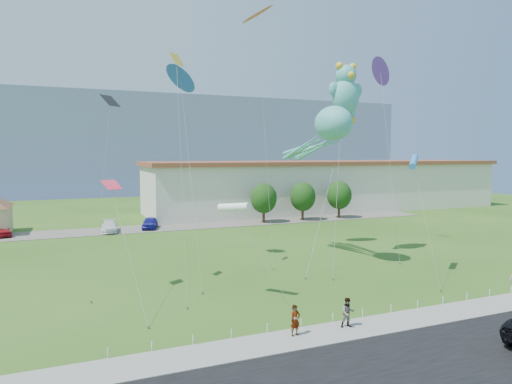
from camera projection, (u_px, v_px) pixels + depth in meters
ground at (336, 312)px, 27.03m from camera, size 160.00×160.00×0.00m
road at (436, 371)px, 19.66m from camera, size 80.00×8.00×0.06m
sidewalk at (363, 328)px, 24.49m from camera, size 80.00×2.50×0.10m
parking_strip at (190, 226)px, 59.29m from camera, size 70.00×6.00×0.06m
hill_ridge at (120, 144)px, 136.59m from camera, size 160.00×50.00×25.00m
warehouse at (327, 185)px, 77.10m from camera, size 61.00×15.00×8.20m
rope_fence at (348, 315)px, 25.81m from camera, size 26.05×0.05×0.50m
tree_near at (264, 198)px, 61.88m from camera, size 3.60×3.60×5.47m
tree_mid at (303, 197)px, 64.15m from camera, size 3.60×3.60×5.47m
tree_far at (339, 195)px, 66.43m from camera, size 3.60×3.60×5.47m
pedestrian_left at (295, 320)px, 23.26m from camera, size 0.64×0.48×1.59m
pedestrian_right at (348, 313)px, 24.35m from camera, size 0.89×0.75×1.61m
parked_car_red at (1, 230)px, 51.66m from camera, size 2.72×4.32×1.37m
parked_car_white at (110, 226)px, 54.66m from camera, size 2.20×4.66×1.31m
parked_car_blue at (150, 223)px, 57.12m from camera, size 2.77×4.48×1.42m
octopus_kite at (324, 134)px, 38.10m from camera, size 3.42×10.67×13.24m
teddy_bear_kite at (346, 92)px, 40.27m from camera, size 8.48×6.36×17.39m
small_kite_black at (108, 123)px, 30.29m from camera, size 2.37×3.19×13.36m
small_kite_orange at (258, 20)px, 40.81m from camera, size 1.98×6.59×22.61m
small_kite_pink at (115, 197)px, 29.78m from camera, size 1.78×8.24×7.74m
small_kite_blue at (181, 82)px, 37.50m from camera, size 1.80×9.56×16.29m
small_kite_purple at (381, 75)px, 44.91m from camera, size 3.99×7.87×18.21m
small_kite_yellow at (178, 88)px, 33.29m from camera, size 2.08×8.87×16.90m
small_kite_white at (234, 208)px, 28.51m from camera, size 2.89×4.46×6.48m
small_kite_cyan at (414, 163)px, 34.58m from camera, size 1.40×5.43×9.22m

